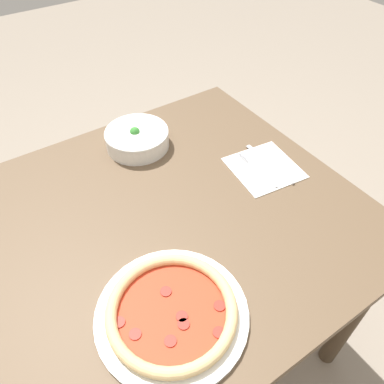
{
  "coord_description": "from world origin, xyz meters",
  "views": [
    {
      "loc": [
        -0.3,
        -0.6,
        1.52
      ],
      "look_at": [
        0.12,
        0.02,
        0.77
      ],
      "focal_mm": 35.0,
      "sensor_mm": 36.0,
      "label": 1
    }
  ],
  "objects": [
    {
      "name": "napkin",
      "position": [
        0.37,
        0.0,
        0.75
      ],
      "size": [
        0.22,
        0.22,
        0.0
      ],
      "color": "white",
      "rests_on": "dining_table"
    },
    {
      "name": "pizza",
      "position": [
        -0.12,
        -0.26,
        0.77
      ],
      "size": [
        0.34,
        0.34,
        0.04
      ],
      "color": "white",
      "rests_on": "dining_table"
    },
    {
      "name": "fork",
      "position": [
        0.34,
        0.0,
        0.76
      ],
      "size": [
        0.02,
        0.18,
        0.0
      ],
      "rotation": [
        0.0,
        0.0,
        1.56
      ],
      "color": "silver",
      "rests_on": "napkin"
    },
    {
      "name": "bowl",
      "position": [
        0.1,
        0.31,
        0.78
      ],
      "size": [
        0.21,
        0.21,
        0.08
      ],
      "color": "white",
      "rests_on": "dining_table"
    },
    {
      "name": "knife",
      "position": [
        0.4,
        -0.01,
        0.76
      ],
      "size": [
        0.02,
        0.22,
        0.01
      ],
      "rotation": [
        0.0,
        0.0,
        1.56
      ],
      "color": "silver",
      "rests_on": "napkin"
    },
    {
      "name": "ground_plane",
      "position": [
        0.0,
        0.0,
        0.0
      ],
      "size": [
        8.0,
        8.0,
        0.0
      ],
      "primitive_type": "plane",
      "color": "gray"
    },
    {
      "name": "dining_table",
      "position": [
        0.0,
        0.0,
        0.64
      ],
      "size": [
        1.09,
        0.96,
        0.75
      ],
      "color": "brown",
      "rests_on": "ground_plane"
    }
  ]
}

